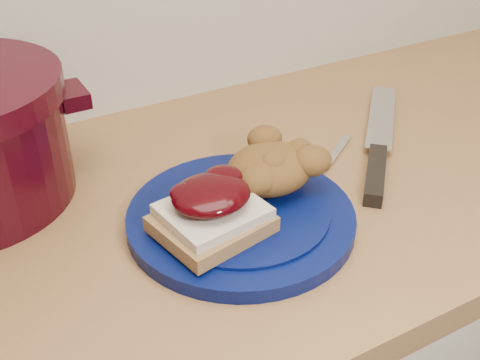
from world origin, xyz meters
TOP-DOWN VIEW (x-y plane):
  - plate at (-0.03, 1.43)m, footprint 0.30×0.30m
  - sandwich at (-0.08, 1.42)m, footprint 0.14×0.12m
  - stuffing_mound at (0.02, 1.46)m, footprint 0.12×0.11m
  - chef_knife at (0.21, 1.46)m, footprint 0.27×0.28m
  - butter_knife at (0.16, 1.50)m, footprint 0.14×0.10m

SIDE VIEW (x-z plane):
  - butter_knife at x=0.16m, z-range 0.90..0.90m
  - plate at x=-0.03m, z-range 0.90..0.92m
  - chef_knife at x=0.21m, z-range 0.90..0.92m
  - sandwich at x=-0.08m, z-range 0.92..0.98m
  - stuffing_mound at x=0.02m, z-range 0.92..0.98m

